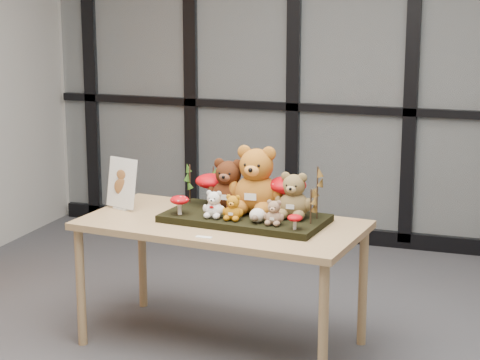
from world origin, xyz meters
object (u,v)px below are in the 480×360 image
at_px(bear_white_bow, 214,203).
at_px(mushroom_back_left, 211,188).
at_px(plush_cream_hedgehog, 257,215).
at_px(mushroom_back_right, 287,193).
at_px(sign_holder, 122,186).
at_px(bear_pooh_yellow, 257,176).
at_px(diorama_tray, 245,218).
at_px(bear_beige_small, 274,211).
at_px(bear_brown_medium, 229,182).
at_px(bear_tan_back, 294,193).
at_px(bear_small_yellow, 233,206).
at_px(mushroom_front_right, 295,221).
at_px(display_table, 222,234).
at_px(mushroom_front_left, 180,204).

relative_size(bear_white_bow, mushroom_back_left, 0.82).
height_order(plush_cream_hedgehog, mushroom_back_right, mushroom_back_right).
bearing_deg(sign_holder, mushroom_back_left, 29.79).
xyz_separation_m(bear_pooh_yellow, bear_white_bow, (-0.18, -0.17, -0.12)).
xyz_separation_m(plush_cream_hedgehog, mushroom_back_left, (-0.36, 0.27, 0.06)).
relative_size(diorama_tray, bear_white_bow, 5.37).
height_order(bear_beige_small, plush_cream_hedgehog, bear_beige_small).
xyz_separation_m(bear_brown_medium, sign_holder, (-0.63, -0.05, -0.06)).
relative_size(diorama_tray, mushroom_back_left, 4.38).
distance_m(bear_beige_small, mushroom_back_left, 0.53).
bearing_deg(bear_beige_small, bear_tan_back, 77.92).
bearing_deg(mushroom_back_right, bear_small_yellow, -137.86).
bearing_deg(sign_holder, mushroom_front_right, 6.26).
height_order(bear_brown_medium, mushroom_back_left, bear_brown_medium).
xyz_separation_m(display_table, bear_tan_back, (0.38, 0.09, 0.24)).
relative_size(diorama_tray, mushroom_front_right, 10.13).
bearing_deg(bear_white_bow, plush_cream_hedgehog, 1.11).
xyz_separation_m(bear_brown_medium, mushroom_back_right, (0.34, 0.01, -0.04)).
xyz_separation_m(mushroom_back_right, mushroom_front_right, (0.12, -0.29, -0.07)).
relative_size(diorama_tray, bear_small_yellow, 5.76).
xyz_separation_m(bear_tan_back, bear_white_bow, (-0.40, -0.14, -0.05)).
relative_size(plush_cream_hedgehog, mushroom_back_right, 0.37).
height_order(bear_tan_back, plush_cream_hedgehog, bear_tan_back).
xyz_separation_m(display_table, sign_holder, (-0.64, 0.08, 0.20)).
distance_m(diorama_tray, mushroom_front_left, 0.36).
bearing_deg(bear_white_bow, mushroom_back_right, 35.52).
height_order(display_table, bear_pooh_yellow, bear_pooh_yellow).
relative_size(mushroom_back_left, mushroom_front_right, 2.31).
bearing_deg(mushroom_front_right, mushroom_back_left, 150.38).
height_order(bear_pooh_yellow, mushroom_back_right, bear_pooh_yellow).
bearing_deg(bear_beige_small, diorama_tray, 152.67).
bearing_deg(plush_cream_hedgehog, sign_holder, 175.51).
xyz_separation_m(diorama_tray, bear_tan_back, (0.26, 0.04, 0.15)).
relative_size(bear_beige_small, mushroom_back_right, 0.64).
bearing_deg(display_table, bear_pooh_yellow, 42.34).
bearing_deg(bear_tan_back, plush_cream_hedgehog, -127.41).
distance_m(display_table, diorama_tray, 0.15).
height_order(bear_pooh_yellow, bear_white_bow, bear_pooh_yellow).
bearing_deg(bear_pooh_yellow, display_table, -137.66).
xyz_separation_m(bear_brown_medium, plush_cream_hedgehog, (0.24, -0.21, -0.12)).
distance_m(bear_small_yellow, mushroom_back_left, 0.34).
bearing_deg(mushroom_front_left, bear_small_yellow, -1.84).
relative_size(plush_cream_hedgehog, mushroom_front_left, 0.73).
relative_size(bear_white_bow, mushroom_front_left, 1.41).
height_order(plush_cream_hedgehog, mushroom_front_left, mushroom_front_left).
height_order(bear_small_yellow, mushroom_front_right, bear_small_yellow).
bearing_deg(bear_white_bow, bear_tan_back, 25.13).
distance_m(bear_beige_small, plush_cream_hedgehog, 0.10).
bearing_deg(bear_pooh_yellow, mushroom_front_left, -149.20).
height_order(bear_tan_back, bear_white_bow, bear_tan_back).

